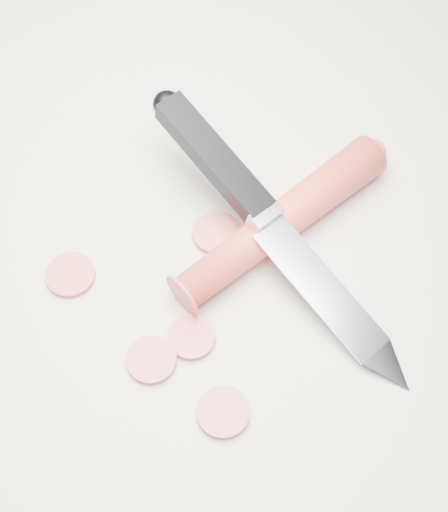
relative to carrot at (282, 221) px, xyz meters
The scene contains 9 objects.
ground 0.05m from the carrot, 116.88° to the right, with size 2.40×2.40×0.00m, color beige.
carrot is the anchor object (origin of this frame).
carrot_slice_0 0.16m from the carrot, 133.22° to the right, with size 0.04×0.04×0.01m, color #D34D4F.
carrot_slice_1 0.15m from the carrot, 72.93° to the right, with size 0.03×0.03×0.01m, color #D34D4F.
carrot_slice_2 0.05m from the carrot, 144.29° to the right, with size 0.04×0.04×0.01m, color #D34D4F.
carrot_slice_3 0.11m from the carrot, 93.90° to the right, with size 0.03×0.03×0.01m, color #D34D4F.
carrot_slice_4 0.14m from the carrot, 98.65° to the right, with size 0.04×0.04×0.01m, color #D34D4F.
carrot_slice_5 0.15m from the carrot, 74.11° to the right, with size 0.04×0.04×0.01m, color #D34D4F.
kitchen_knife 0.03m from the carrot, 67.28° to the right, with size 0.28×0.11×0.07m, color silver, non-canonical shape.
Camera 1 is at (0.14, -0.22, 0.48)m, focal length 50.00 mm.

